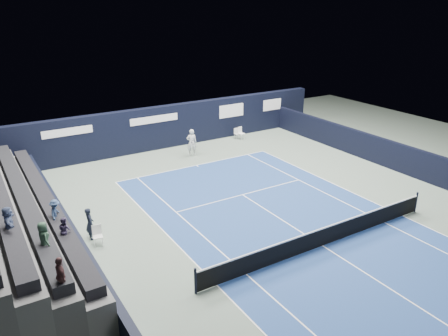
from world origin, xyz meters
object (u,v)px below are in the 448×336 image
object	(u,v)px
line_judge_chair	(97,234)
tennis_net	(324,236)
folding_chair_back_a	(236,131)
tennis_player	(192,142)
folding_chair_back_b	(241,132)

from	to	relation	value
line_judge_chair	tennis_net	world-z (taller)	tennis_net
folding_chair_back_a	line_judge_chair	world-z (taller)	line_judge_chair
line_judge_chair	tennis_player	world-z (taller)	tennis_player
folding_chair_back_b	tennis_net	world-z (taller)	tennis_net
tennis_player	folding_chair_back_a	bearing A→B (deg)	20.21
folding_chair_back_a	folding_chair_back_b	world-z (taller)	folding_chair_back_b
tennis_player	tennis_net	bearing A→B (deg)	-92.87
tennis_net	tennis_player	distance (m)	13.81
folding_chair_back_a	line_judge_chair	xyz separation A→B (m)	(-14.03, -10.20, -0.01)
folding_chair_back_a	tennis_net	world-z (taller)	tennis_net
line_judge_chair	tennis_player	size ratio (longest dim) A/B	0.49
folding_chair_back_b	folding_chair_back_a	bearing A→B (deg)	108.44
line_judge_chair	tennis_net	bearing A→B (deg)	-23.09
folding_chair_back_a	tennis_player	distance (m)	5.23
folding_chair_back_b	line_judge_chair	size ratio (longest dim) A/B	1.03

